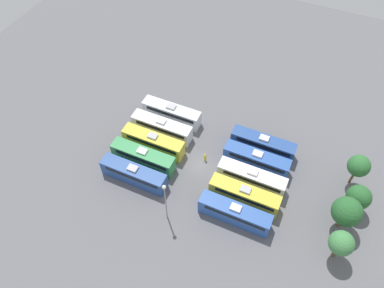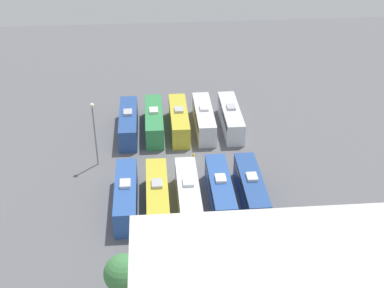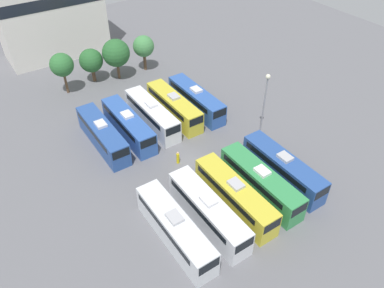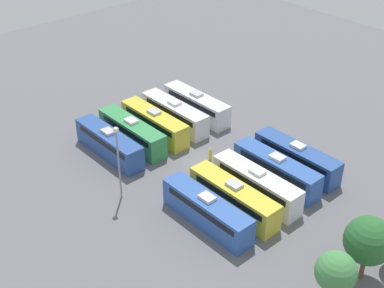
{
  "view_description": "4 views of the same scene",
  "coord_description": "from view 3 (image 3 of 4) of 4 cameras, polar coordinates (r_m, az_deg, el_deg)",
  "views": [
    {
      "loc": [
        34.0,
        13.83,
        51.6
      ],
      "look_at": [
        -1.03,
        -1.95,
        3.36
      ],
      "focal_mm": 35.0,
      "sensor_mm": 36.0,
      "label": 1
    },
    {
      "loc": [
        3.67,
        57.85,
        37.67
      ],
      "look_at": [
        -1.2,
        -1.74,
        1.78
      ],
      "focal_mm": 50.0,
      "sensor_mm": 36.0,
      "label": 2
    },
    {
      "loc": [
        -18.51,
        -28.45,
        30.4
      ],
      "look_at": [
        0.05,
        -0.78,
        3.17
      ],
      "focal_mm": 35.0,
      "sensor_mm": 36.0,
      "label": 3
    },
    {
      "loc": [
        36.09,
        39.03,
        35.57
      ],
      "look_at": [
        1.26,
        -0.14,
        2.98
      ],
      "focal_mm": 50.0,
      "sensor_mm": 36.0,
      "label": 4
    }
  ],
  "objects": [
    {
      "name": "bus_5",
      "position": [
        48.19,
        -13.49,
        1.47
      ],
      "size": [
        2.47,
        11.03,
        3.47
      ],
      "color": "#284C93",
      "rests_on": "ground_plane"
    },
    {
      "name": "tree_2",
      "position": [
        61.44,
        -11.51,
        13.42
      ],
      "size": [
        4.35,
        4.35,
        6.57
      ],
      "color": "brown",
      "rests_on": "ground_plane"
    },
    {
      "name": "light_pole",
      "position": [
        47.41,
        11.11,
        7.28
      ],
      "size": [
        0.6,
        0.6,
        8.77
      ],
      "color": "gray",
      "rests_on": "ground_plane"
    },
    {
      "name": "tree_3",
      "position": [
        63.53,
        -7.39,
        14.53
      ],
      "size": [
        3.47,
        3.47,
        5.93
      ],
      "color": "brown",
      "rests_on": "ground_plane"
    },
    {
      "name": "bus_1",
      "position": [
        37.82,
        2.44,
        -10.13
      ],
      "size": [
        2.47,
        11.03,
        3.47
      ],
      "color": "silver",
      "rests_on": "ground_plane"
    },
    {
      "name": "bus_9",
      "position": [
        53.51,
        0.62,
        6.84
      ],
      "size": [
        2.47,
        11.03,
        3.47
      ],
      "color": "#2D56A8",
      "rests_on": "ground_plane"
    },
    {
      "name": "bus_7",
      "position": [
        50.72,
        -6.14,
        4.56
      ],
      "size": [
        2.47,
        11.03,
        3.47
      ],
      "color": "silver",
      "rests_on": "ground_plane"
    },
    {
      "name": "bus_6",
      "position": [
        49.17,
        -9.69,
        2.93
      ],
      "size": [
        2.47,
        11.03,
        3.47
      ],
      "color": "#2D56A8",
      "rests_on": "ground_plane"
    },
    {
      "name": "ground_plane",
      "position": [
        45.56,
        -0.6,
        -2.59
      ],
      "size": [
        114.3,
        114.3,
        0.0
      ],
      "primitive_type": "plane",
      "color": "slate"
    },
    {
      "name": "depot_building",
      "position": [
        71.25,
        -21.24,
        19.61
      ],
      "size": [
        17.16,
        8.59,
        18.49
      ],
      "color": "silver",
      "rests_on": "ground_plane"
    },
    {
      "name": "bus_2",
      "position": [
        39.47,
        6.5,
        -7.7
      ],
      "size": [
        2.47,
        11.03,
        3.47
      ],
      "color": "gold",
      "rests_on": "ground_plane"
    },
    {
      "name": "bus_4",
      "position": [
        43.4,
        13.65,
        -3.5
      ],
      "size": [
        2.47,
        11.03,
        3.47
      ],
      "color": "#284C93",
      "rests_on": "ground_plane"
    },
    {
      "name": "worker_person",
      "position": [
        44.82,
        -2.16,
        -2.12
      ],
      "size": [
        0.36,
        0.36,
        1.69
      ],
      "color": "gold",
      "rests_on": "ground_plane"
    },
    {
      "name": "tree_0",
      "position": [
        59.25,
        -19.24,
        11.29
      ],
      "size": [
        3.48,
        3.48,
        6.44
      ],
      "color": "brown",
      "rests_on": "ground_plane"
    },
    {
      "name": "tree_1",
      "position": [
        61.84,
        -15.12,
        12.15
      ],
      "size": [
        3.68,
        3.68,
        5.42
      ],
      "color": "brown",
      "rests_on": "ground_plane"
    },
    {
      "name": "bus_8",
      "position": [
        52.11,
        -2.78,
        5.8
      ],
      "size": [
        2.47,
        11.03,
        3.47
      ],
      "color": "gold",
      "rests_on": "ground_plane"
    },
    {
      "name": "bus_0",
      "position": [
        36.48,
        -2.63,
        -12.66
      ],
      "size": [
        2.47,
        11.03,
        3.47
      ],
      "color": "silver",
      "rests_on": "ground_plane"
    },
    {
      "name": "bus_3",
      "position": [
        41.23,
        10.37,
        -5.67
      ],
      "size": [
        2.47,
        11.03,
        3.47
      ],
      "color": "#338C4C",
      "rests_on": "ground_plane"
    }
  ]
}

